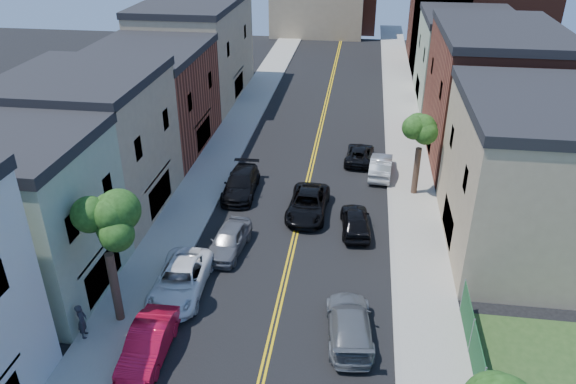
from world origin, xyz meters
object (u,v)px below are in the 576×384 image
at_px(silver_car_right, 381,166).
at_px(black_suv_lane, 308,204).
at_px(white_pickup, 180,280).
at_px(pedestrian_left, 82,321).
at_px(dark_car_right_far, 360,154).
at_px(black_car_left, 241,183).
at_px(grey_car_left, 229,240).
at_px(grey_car_right, 350,324).
at_px(red_sedan, 149,343).
at_px(black_car_right, 356,221).

height_order(silver_car_right, black_suv_lane, silver_car_right).
relative_size(white_pickup, pedestrian_left, 3.07).
xyz_separation_m(black_suv_lane, pedestrian_left, (-9.60, -13.59, 0.32)).
relative_size(white_pickup, dark_car_right_far, 1.25).
distance_m(black_car_left, pedestrian_left, 16.51).
distance_m(grey_car_left, black_car_left, 7.51).
relative_size(silver_car_right, pedestrian_left, 2.50).
relative_size(black_car_left, silver_car_right, 1.18).
height_order(grey_car_right, silver_car_right, grey_car_right).
distance_m(red_sedan, white_pickup, 4.83).
bearing_deg(white_pickup, black_car_left, 83.65).
height_order(silver_car_right, pedestrian_left, pedestrian_left).
xyz_separation_m(black_car_left, dark_car_right_far, (8.45, 6.83, -0.16)).
bearing_deg(white_pickup, grey_car_left, 66.28).
distance_m(red_sedan, dark_car_right_far, 25.22).
height_order(grey_car_left, black_car_right, grey_car_left).
distance_m(red_sedan, black_car_right, 15.61).
bearing_deg(silver_car_right, black_car_left, 27.73).
relative_size(grey_car_left, black_car_left, 0.85).
relative_size(red_sedan, dark_car_right_far, 1.05).
distance_m(black_car_left, silver_car_right, 11.08).
height_order(white_pickup, grey_car_left, white_pickup).
distance_m(white_pickup, grey_car_left, 4.64).
bearing_deg(silver_car_right, black_suv_lane, 57.54).
bearing_deg(grey_car_right, white_pickup, -19.18).
bearing_deg(white_pickup, dark_car_right_far, 61.21).
bearing_deg(black_car_left, black_car_right, -27.54).
bearing_deg(red_sedan, pedestrian_left, 167.33).
height_order(black_car_right, silver_car_right, silver_car_right).
xyz_separation_m(black_car_left, silver_car_right, (10.15, 4.45, -0.03)).
distance_m(red_sedan, black_suv_lane, 15.52).
distance_m(red_sedan, black_car_left, 16.63).
height_order(black_car_left, grey_car_right, black_car_left).
xyz_separation_m(dark_car_right_far, black_suv_lane, (-3.30, -9.13, 0.13)).
distance_m(white_pickup, pedestrian_left, 5.48).
height_order(grey_car_left, black_car_left, black_car_left).
bearing_deg(silver_car_right, dark_car_right_far, -50.46).
xyz_separation_m(grey_car_left, silver_car_right, (9.30, 11.90, -0.02)).
distance_m(dark_car_right_far, pedestrian_left, 26.14).
distance_m(grey_car_left, black_car_right, 8.32).
height_order(grey_car_right, dark_car_right_far, grey_car_right).
relative_size(black_car_left, grey_car_right, 1.03).
bearing_deg(dark_car_right_far, grey_car_left, 66.08).
relative_size(black_car_left, pedestrian_left, 2.95).
xyz_separation_m(grey_car_right, black_suv_lane, (-3.30, 11.68, -0.01)).
bearing_deg(red_sedan, dark_car_right_far, 66.95).
height_order(red_sedan, pedestrian_left, pedestrian_left).
xyz_separation_m(white_pickup, black_car_left, (0.85, 11.78, 0.00)).
height_order(white_pickup, grey_car_right, white_pickup).
relative_size(black_car_left, black_suv_lane, 1.00).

